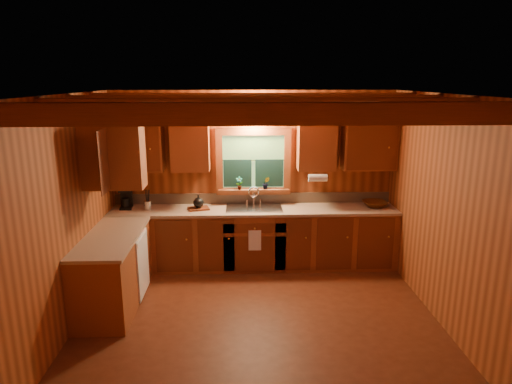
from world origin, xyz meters
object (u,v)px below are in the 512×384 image
object	(u,v)px
wicker_basket	(375,204)
cutting_board	(199,208)
coffee_maker	(126,198)
sink	(254,211)

from	to	relation	value
wicker_basket	cutting_board	bearing A→B (deg)	-179.08
coffee_maker	cutting_board	size ratio (longest dim) A/B	1.02
cutting_board	sink	bearing A→B (deg)	-14.06
cutting_board	wicker_basket	distance (m)	2.62
sink	wicker_basket	world-z (taller)	sink
sink	wicker_basket	xyz separation A→B (m)	(1.80, 0.01, 0.09)
wicker_basket	coffee_maker	bearing A→B (deg)	178.81
sink	cutting_board	xyz separation A→B (m)	(-0.81, -0.03, 0.06)
cutting_board	wicker_basket	world-z (taller)	wicker_basket
sink	wicker_basket	distance (m)	1.81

